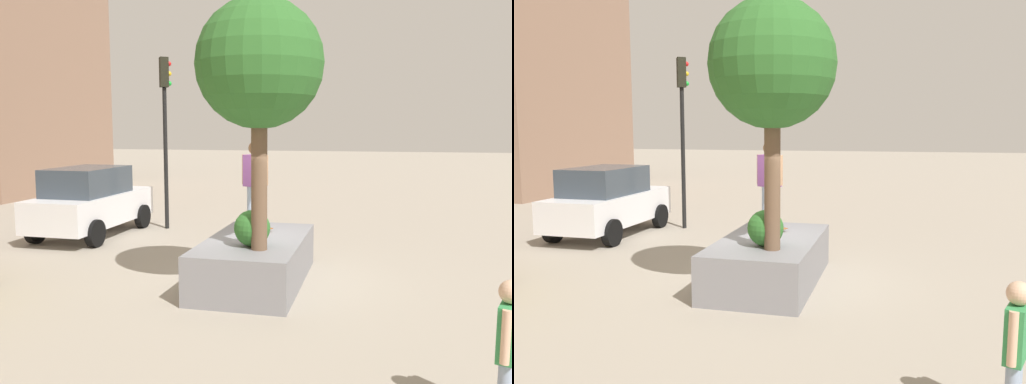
# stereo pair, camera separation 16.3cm
# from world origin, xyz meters

# --- Properties ---
(ground_plane) EXTENTS (120.00, 120.00, 0.00)m
(ground_plane) POSITION_xyz_m (0.00, 0.00, 0.00)
(ground_plane) COLOR #9E9384
(planter_ledge) EXTENTS (3.47, 1.81, 0.87)m
(planter_ledge) POSITION_xyz_m (-0.18, -0.12, 0.44)
(planter_ledge) COLOR gray
(planter_ledge) RESTS_ON ground
(plaza_tree) EXTENTS (2.19, 2.19, 4.28)m
(plaza_tree) POSITION_xyz_m (-1.07, -0.39, 4.02)
(plaza_tree) COLOR brown
(plaza_tree) RESTS_ON planter_ledge
(boxwood_shrub) EXTENTS (0.66, 0.66, 0.66)m
(boxwood_shrub) POSITION_xyz_m (-0.84, -0.21, 1.20)
(boxwood_shrub) COLOR #2D6628
(boxwood_shrub) RESTS_ON planter_ledge
(skateboard) EXTENTS (0.54, 0.81, 0.07)m
(skateboard) POSITION_xyz_m (0.64, 0.09, 0.93)
(skateboard) COLOR brown
(skateboard) RESTS_ON planter_ledge
(skateboarder) EXTENTS (0.32, 0.58, 1.77)m
(skateboarder) POSITION_xyz_m (0.64, 0.09, 1.96)
(skateboarder) COLOR #8C9EB7
(skateboarder) RESTS_ON skateboard
(police_car) EXTENTS (4.14, 1.97, 1.92)m
(police_car) POSITION_xyz_m (3.08, 5.37, 0.97)
(police_car) COLOR white
(police_car) RESTS_ON ground
(traffic_light_corner) EXTENTS (0.37, 0.37, 5.02)m
(traffic_light_corner) POSITION_xyz_m (4.53, 3.73, 3.39)
(traffic_light_corner) COLOR black
(traffic_light_corner) RESTS_ON ground
(passerby_with_bag) EXTENTS (0.49, 0.30, 1.51)m
(passerby_with_bag) POSITION_xyz_m (-4.40, -3.67, 0.87)
(passerby_with_bag) COLOR #8C9EB7
(passerby_with_bag) RESTS_ON ground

